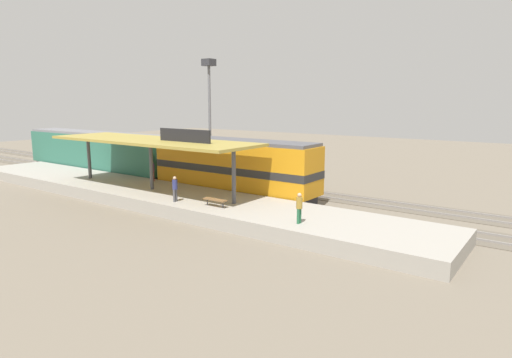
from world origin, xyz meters
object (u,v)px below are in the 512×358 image
at_px(person_walking, 152,170).
at_px(person_waiting, 175,188).
at_px(locomotive, 233,167).
at_px(passenger_carriage_single, 96,152).
at_px(light_mast, 209,92).
at_px(platform_bench, 215,200).
at_px(person_boarding, 299,206).

bearing_deg(person_walking, person_waiting, -120.37).
bearing_deg(locomotive, passenger_carriage_single, 90.00).
distance_m(light_mast, person_walking, 12.43).
bearing_deg(platform_bench, passenger_carriage_single, 74.29).
bearing_deg(locomotive, platform_bench, -150.96).
relative_size(passenger_carriage_single, person_walking, 11.70).
distance_m(platform_bench, passenger_carriage_single, 22.18).
bearing_deg(light_mast, platform_bench, -137.35).
relative_size(platform_bench, person_boarding, 0.99).
height_order(passenger_carriage_single, person_boarding, passenger_carriage_single).
bearing_deg(platform_bench, locomotive, 29.04).
xyz_separation_m(platform_bench, locomotive, (6.00, 3.33, 1.07)).
distance_m(platform_bench, person_walking, 10.67).
distance_m(person_walking, person_boarding, 16.73).
relative_size(platform_bench, person_walking, 0.99).
height_order(person_waiting, person_boarding, same).
bearing_deg(locomotive, light_mast, 50.26).
height_order(passenger_carriage_single, person_walking, passenger_carriage_single).
height_order(passenger_carriage_single, light_mast, light_mast).
height_order(locomotive, passenger_carriage_single, locomotive).
distance_m(passenger_carriage_single, light_mast, 13.12).
bearing_deg(person_walking, locomotive, -70.17).
bearing_deg(person_boarding, passenger_carriage_single, 77.40).
distance_m(light_mast, person_waiting, 18.43).
bearing_deg(passenger_carriage_single, person_walking, -102.09).
height_order(light_mast, person_walking, light_mast).
xyz_separation_m(locomotive, passenger_carriage_single, (0.00, 18.00, -0.10)).
xyz_separation_m(passenger_carriage_single, person_boarding, (-6.17, -27.60, -0.46)).
relative_size(passenger_carriage_single, person_boarding, 11.70).
xyz_separation_m(platform_bench, person_waiting, (-0.49, 3.09, 0.51)).
bearing_deg(person_boarding, person_waiting, 91.98).
xyz_separation_m(passenger_carriage_single, light_mast, (7.80, -8.62, 6.08)).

